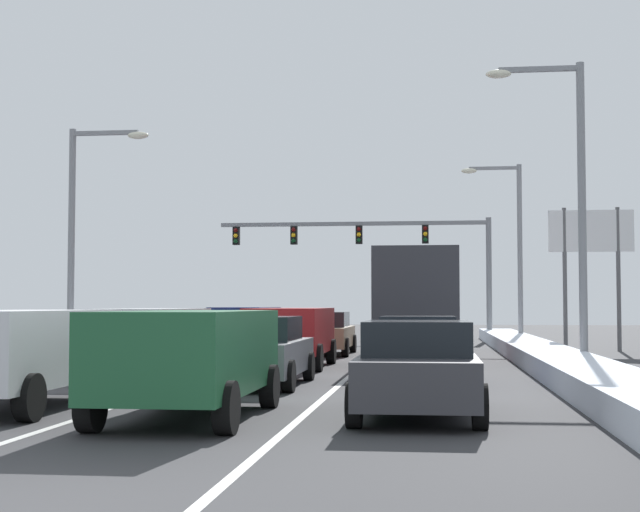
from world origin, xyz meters
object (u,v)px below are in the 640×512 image
suv_black_right_lane_fourth (418,324)px  sedan_gray_center_lane_second (259,351)px  suv_silver_left_lane_second (149,335)px  traffic_light_gantry (385,244)px  sedan_charcoal_right_lane_nearest (418,368)px  sedan_tan_center_lane_fourth (324,333)px  street_lamp_right_far (511,236)px  suv_navy_left_lane_fourth (246,324)px  roadside_sign_right (591,246)px  sedan_navy_right_lane_second (418,349)px  street_lamp_right_mid (568,186)px  suv_white_left_lane_nearest (18,349)px  street_lamp_left_mid (83,219)px  sedan_charcoal_left_lane_third (216,336)px  box_truck_right_lane_third (417,300)px  suv_red_center_lane_third (291,331)px  suv_green_center_lane_nearest (190,353)px

suv_black_right_lane_fourth → sedan_gray_center_lane_second: size_ratio=1.09×
suv_silver_left_lane_second → traffic_light_gantry: 26.36m
sedan_charcoal_right_lane_nearest → sedan_tan_center_lane_fourth: 18.56m
traffic_light_gantry → street_lamp_right_far: street_lamp_right_far is taller
sedan_charcoal_right_lane_nearest → sedan_gray_center_lane_second: (-3.54, 5.25, 0.00)m
suv_navy_left_lane_fourth → roadside_sign_right: bearing=5.7°
suv_silver_left_lane_second → sedan_navy_right_lane_second: bearing=-10.7°
roadside_sign_right → street_lamp_right_mid: bearing=-102.3°
suv_white_left_lane_nearest → street_lamp_left_mid: (-4.27, 13.99, 3.52)m
sedan_gray_center_lane_second → suv_silver_left_lane_second: (-3.18, 2.30, 0.25)m
suv_white_left_lane_nearest → street_lamp_right_mid: (10.68, 10.77, 3.99)m
sedan_charcoal_left_lane_third → suv_navy_left_lane_fourth: (-0.22, 5.95, 0.25)m
box_truck_right_lane_third → street_lamp_left_mid: bearing=176.6°
street_lamp_right_far → traffic_light_gantry: bearing=134.4°
suv_red_center_lane_third → sedan_gray_center_lane_second: bearing=-88.0°
sedan_navy_right_lane_second → suv_navy_left_lane_fourth: bearing=115.5°
suv_red_center_lane_third → street_lamp_right_far: street_lamp_right_far is taller
box_truck_right_lane_third → sedan_charcoal_left_lane_third: 6.65m
sedan_charcoal_right_lane_nearest → suv_red_center_lane_third: suv_red_center_lane_third is taller
street_lamp_right_far → sedan_charcoal_left_lane_third: bearing=-129.7°
suv_green_center_lane_nearest → sedan_gray_center_lane_second: bearing=90.3°
suv_red_center_lane_third → roadside_sign_right: bearing=46.5°
sedan_gray_center_lane_second → roadside_sign_right: bearing=59.5°
sedan_navy_right_lane_second → suv_silver_left_lane_second: bearing=169.3°
suv_white_left_lane_nearest → suv_silver_left_lane_second: size_ratio=1.00×
suv_white_left_lane_nearest → street_lamp_right_mid: size_ratio=0.58×
sedan_gray_center_lane_second → street_lamp_right_mid: (7.46, 5.78, 4.24)m
sedan_navy_right_lane_second → suv_white_left_lane_nearest: 9.00m
suv_white_left_lane_nearest → street_lamp_left_mid: bearing=107.0°
suv_green_center_lane_nearest → street_lamp_left_mid: (-7.52, 15.00, 3.52)m
suv_navy_left_lane_fourth → box_truck_right_lane_third: bearing=-46.2°
sedan_navy_right_lane_second → suv_silver_left_lane_second: (-6.63, 1.25, 0.25)m
street_lamp_right_far → suv_black_right_lane_fourth: bearing=-127.1°
sedan_charcoal_right_lane_nearest → roadside_sign_right: size_ratio=0.82×
traffic_light_gantry → street_lamp_right_mid: street_lamp_right_mid is taller
suv_navy_left_lane_fourth → traffic_light_gantry: size_ratio=0.35×
suv_green_center_lane_nearest → sedan_gray_center_lane_second: (-0.03, 6.00, -0.25)m
suv_black_right_lane_fourth → roadside_sign_right: bearing=0.9°
sedan_tan_center_lane_fourth → suv_navy_left_lane_fourth: 4.10m
sedan_tan_center_lane_fourth → roadside_sign_right: 11.05m
suv_black_right_lane_fourth → suv_red_center_lane_third: same height
suv_navy_left_lane_fourth → traffic_light_gantry: 14.03m
sedan_tan_center_lane_fourth → sedan_charcoal_right_lane_nearest: bearing=-78.8°
sedan_charcoal_right_lane_nearest → roadside_sign_right: 23.04m
suv_navy_left_lane_fourth → street_lamp_right_far: street_lamp_right_far is taller
suv_white_left_lane_nearest → traffic_light_gantry: 33.51m
sedan_charcoal_left_lane_third → suv_silver_left_lane_second: bearing=-90.2°
suv_green_center_lane_nearest → sedan_charcoal_left_lane_third: suv_green_center_lane_nearest is taller
sedan_charcoal_right_lane_nearest → suv_green_center_lane_nearest: bearing=-167.9°
sedan_gray_center_lane_second → street_lamp_right_mid: bearing=37.8°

